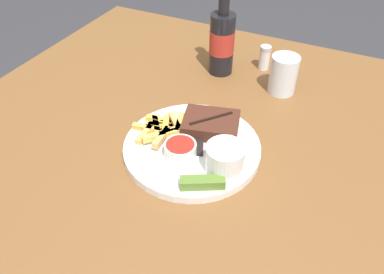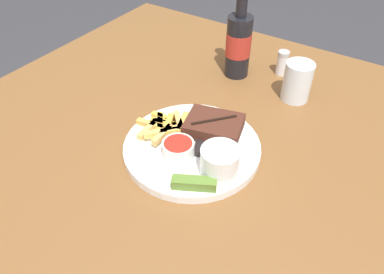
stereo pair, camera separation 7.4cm
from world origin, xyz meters
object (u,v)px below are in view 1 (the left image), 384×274
at_px(steak_portion, 211,124).
at_px(dipping_sauce_cup, 180,149).
at_px(beer_bottle, 222,40).
at_px(salt_shaker, 265,57).
at_px(coleslaw_cup, 225,157).
at_px(pickle_spear, 203,183).
at_px(knife_utensil, 200,134).
at_px(fork_utensil, 158,138).
at_px(drinking_glass, 283,75).
at_px(dinner_plate, 192,148).

xyz_separation_m(steak_portion, dipping_sauce_cup, (-0.02, -0.10, 0.00)).
distance_m(beer_bottle, salt_shaker, 0.13).
xyz_separation_m(steak_portion, coleslaw_cup, (0.07, -0.10, 0.02)).
bearing_deg(coleslaw_cup, pickle_spear, -108.94).
height_order(knife_utensil, salt_shaker, salt_shaker).
distance_m(dipping_sauce_cup, fork_utensil, 0.07).
xyz_separation_m(dipping_sauce_cup, pickle_spear, (0.07, -0.05, -0.01)).
bearing_deg(fork_utensil, salt_shaker, 64.04).
xyz_separation_m(steak_portion, beer_bottle, (-0.08, 0.26, 0.06)).
bearing_deg(beer_bottle, dipping_sauce_cup, -80.30).
bearing_deg(knife_utensil, pickle_spear, -175.81).
distance_m(knife_utensil, drinking_glass, 0.28).
bearing_deg(coleslaw_cup, dipping_sauce_cup, -178.46).
relative_size(knife_utensil, drinking_glass, 1.68).
relative_size(pickle_spear, beer_bottle, 0.32).
relative_size(steak_portion, dipping_sauce_cup, 2.11).
xyz_separation_m(dinner_plate, dipping_sauce_cup, (-0.01, -0.04, 0.03)).
xyz_separation_m(steak_portion, salt_shaker, (0.02, 0.32, 0.00)).
bearing_deg(knife_utensil, coleslaw_cup, -152.72).
distance_m(coleslaw_cup, pickle_spear, 0.06).
bearing_deg(drinking_glass, dipping_sauce_cup, -108.41).
bearing_deg(beer_bottle, knife_utensil, -76.27).
height_order(fork_utensil, salt_shaker, salt_shaker).
bearing_deg(drinking_glass, steak_portion, -110.86).
distance_m(fork_utensil, salt_shaker, 0.41).
relative_size(coleslaw_cup, pickle_spear, 0.90).
bearing_deg(salt_shaker, drinking_glass, -50.58).
distance_m(pickle_spear, knife_utensil, 0.14).
distance_m(dipping_sauce_cup, beer_bottle, 0.36).
height_order(steak_portion, beer_bottle, beer_bottle).
height_order(dipping_sauce_cup, fork_utensil, dipping_sauce_cup).
bearing_deg(fork_utensil, dinner_plate, -0.00).
height_order(steak_portion, drinking_glass, drinking_glass).
relative_size(coleslaw_cup, dipping_sauce_cup, 1.16).
xyz_separation_m(dinner_plate, fork_utensil, (-0.07, -0.01, 0.01)).
relative_size(knife_utensil, beer_bottle, 0.63).
relative_size(steak_portion, beer_bottle, 0.52).
bearing_deg(dinner_plate, drinking_glass, 70.40).
height_order(steak_portion, salt_shaker, salt_shaker).
bearing_deg(drinking_glass, beer_bottle, 172.46).
height_order(dinner_plate, knife_utensil, knife_utensil).
distance_m(steak_portion, drinking_glass, 0.25).
distance_m(dinner_plate, coleslaw_cup, 0.10).
relative_size(coleslaw_cup, salt_shaker, 1.12).
bearing_deg(pickle_spear, coleslaw_cup, 71.06).
relative_size(steak_portion, knife_utensil, 0.84).
bearing_deg(pickle_spear, fork_utensil, 149.89).
distance_m(dinner_plate, knife_utensil, 0.04).
height_order(pickle_spear, beer_bottle, beer_bottle).
bearing_deg(beer_bottle, fork_utensil, -90.69).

